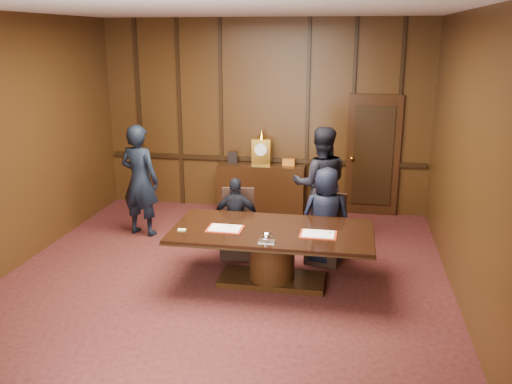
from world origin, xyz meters
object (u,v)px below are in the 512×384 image
sideboard (262,186)px  signatory_right (326,216)px  signatory_left (236,218)px  witness_right (320,184)px  witness_left (140,180)px  conference_table (272,247)px

sideboard → signatory_right: sideboard is taller
signatory_left → witness_right: bearing=-145.8°
sideboard → signatory_right: size_ratio=1.13×
sideboard → witness_right: (1.16, -1.26, 0.44)m
witness_left → conference_table: bearing=161.1°
conference_table → signatory_left: size_ratio=2.17×
sideboard → signatory_right: (1.30, -2.21, 0.22)m
conference_table → witness_right: 1.86m
sideboard → signatory_left: sideboard is taller
sideboard → witness_left: 2.37m
signatory_right → signatory_left: bearing=-3.7°
signatory_left → signatory_right: bearing=174.9°
conference_table → witness_right: (0.51, 1.74, 0.41)m
signatory_left → witness_right: witness_right is taller
sideboard → conference_table: size_ratio=0.61×
sideboard → conference_table: sideboard is taller
conference_table → witness_right: witness_right is taller
conference_table → witness_left: (-2.40, 1.48, 0.41)m
conference_table → witness_right: size_ratio=1.42×
conference_table → witness_right: bearing=73.8°
signatory_left → witness_right: (1.16, 0.94, 0.32)m
witness_right → witness_left: bearing=-5.0°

